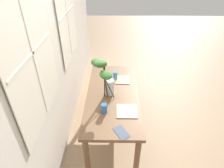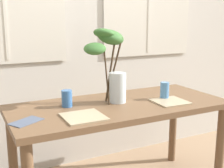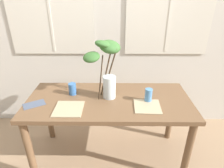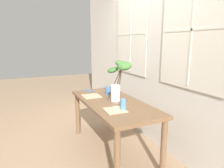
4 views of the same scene
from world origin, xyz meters
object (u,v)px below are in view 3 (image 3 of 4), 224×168
vase_with_branches (106,63)px  plate_square_left (69,109)px  plate_square_right (147,106)px  dining_table (109,108)px  drinking_glass_blue_left (72,89)px  drinking_glass_blue_right (148,95)px

vase_with_branches → plate_square_left: size_ratio=2.22×
plate_square_right → dining_table: bearing=159.2°
dining_table → plate_square_left: 0.41m
drinking_glass_blue_left → vase_with_branches: bearing=1.7°
dining_table → plate_square_right: size_ratio=6.72×
plate_square_right → drinking_glass_blue_left: bearing=162.1°
vase_with_branches → drinking_glass_blue_right: (0.40, -0.14, -0.27)m
dining_table → plate_square_left: (-0.35, -0.18, 0.10)m
plate_square_right → plate_square_left: bearing=-176.5°
dining_table → drinking_glass_blue_left: bearing=165.1°
drinking_glass_blue_left → drinking_glass_blue_right: size_ratio=0.90×
dining_table → plate_square_left: size_ratio=6.29×
drinking_glass_blue_left → plate_square_right: drinking_glass_blue_left is taller
plate_square_left → plate_square_right: (0.71, 0.04, 0.00)m
dining_table → drinking_glass_blue_right: bearing=-5.4°
drinking_glass_blue_right → plate_square_right: drinking_glass_blue_right is taller
dining_table → vase_with_branches: bearing=103.1°
vase_with_branches → plate_square_left: bearing=-138.9°
dining_table → drinking_glass_blue_right: 0.41m
drinking_glass_blue_left → plate_square_right: bearing=-17.9°
plate_square_left → plate_square_right: same height
drinking_glass_blue_right → plate_square_left: bearing=-168.9°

